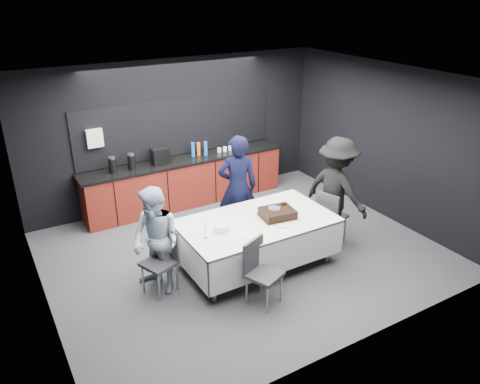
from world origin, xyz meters
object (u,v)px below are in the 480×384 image
(chair_near, at_px, (260,267))
(person_right, at_px, (336,190))
(cake_assembly, at_px, (277,213))
(champagne_flute, at_px, (205,228))
(person_left, at_px, (156,241))
(chair_right, at_px, (330,213))
(party_table, at_px, (257,228))
(person_center, at_px, (238,187))
(chair_left, at_px, (163,256))
(plate_stack, at_px, (221,228))

(chair_near, distance_m, person_right, 2.23)
(cake_assembly, xyz_separation_m, chair_near, (-0.77, -0.72, -0.31))
(champagne_flute, relative_size, person_left, 0.14)
(cake_assembly, bearing_deg, chair_right, 2.84)
(party_table, relative_size, person_right, 1.29)
(chair_near, xyz_separation_m, person_center, (0.67, 1.74, 0.37))
(chair_near, relative_size, person_center, 0.51)
(champagne_flute, height_order, person_right, person_right)
(chair_right, bearing_deg, party_table, 179.32)
(person_center, xyz_separation_m, person_left, (-1.76, -0.79, -0.13))
(chair_near, bearing_deg, person_right, 22.26)
(party_table, height_order, chair_right, chair_right)
(chair_left, relative_size, chair_near, 1.00)
(person_left, height_order, person_right, person_right)
(chair_right, height_order, chair_near, same)
(plate_stack, distance_m, chair_left, 0.92)
(chair_near, relative_size, person_right, 0.51)
(person_left, distance_m, person_right, 3.13)
(party_table, height_order, person_center, person_center)
(chair_left, height_order, person_right, person_right)
(party_table, relative_size, chair_left, 2.51)
(plate_stack, bearing_deg, chair_left, 168.38)
(party_table, xyz_separation_m, cake_assembly, (0.32, -0.07, 0.20))
(champagne_flute, bearing_deg, person_center, 42.82)
(party_table, xyz_separation_m, chair_near, (-0.45, -0.79, -0.11))
(party_table, relative_size, plate_stack, 10.16)
(chair_right, bearing_deg, cake_assembly, -177.16)
(person_center, bearing_deg, person_right, 165.99)
(chair_near, xyz_separation_m, person_right, (2.04, 0.83, 0.37))
(chair_right, relative_size, person_right, 0.51)
(plate_stack, height_order, chair_left, chair_left)
(cake_assembly, bearing_deg, chair_near, -137.25)
(person_right, bearing_deg, chair_right, 100.00)
(cake_assembly, distance_m, champagne_flute, 1.23)
(chair_left, bearing_deg, party_table, -5.82)
(plate_stack, relative_size, chair_left, 0.25)
(party_table, bearing_deg, person_center, 77.00)
(champagne_flute, bearing_deg, person_left, 158.12)
(plate_stack, relative_size, person_center, 0.13)
(cake_assembly, bearing_deg, champagne_flute, -179.28)
(person_center, bearing_deg, cake_assembly, 115.36)
(person_center, bearing_deg, chair_right, 160.91)
(chair_left, distance_m, chair_near, 1.38)
(chair_left, bearing_deg, person_right, -1.93)
(plate_stack, bearing_deg, champagne_flute, -167.78)
(party_table, height_order, plate_stack, plate_stack)
(plate_stack, bearing_deg, person_right, 1.86)
(chair_right, relative_size, person_center, 0.51)
(person_left, bearing_deg, chair_left, 54.53)
(party_table, relative_size, person_left, 1.48)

